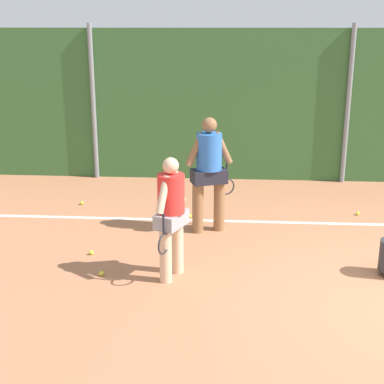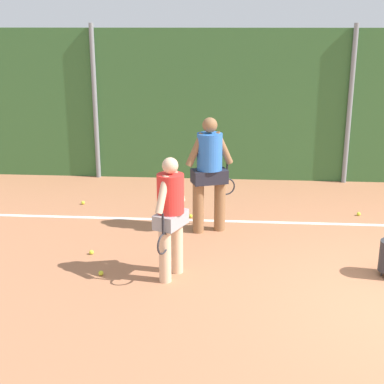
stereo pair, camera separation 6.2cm
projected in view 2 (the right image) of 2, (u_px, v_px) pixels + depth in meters
The scene contains 11 objects.
hedge_fence_backdrop at pixel (348, 107), 11.53m from camera, with size 18.55×0.25×3.18m, color #386633.
fence_post_left at pixel (95, 103), 11.74m from camera, with size 0.10×0.10×3.28m, color gray.
fence_post_center at pixel (350, 106), 11.35m from camera, with size 0.10×0.10×3.28m, color gray.
court_baseline_paint at pixel (372, 225), 9.30m from camera, with size 13.55×0.10×0.01m, color white.
player_foreground_near at pixel (171, 212), 7.15m from camera, with size 0.45×0.74×1.65m.
player_midcourt at pixel (210, 169), 8.75m from camera, with size 0.79×0.49×1.88m.
tennis_ball_0 at pixel (101, 273), 7.45m from camera, with size 0.07×0.07×0.07m, color #CCDB33.
tennis_ball_1 at pixel (91, 252), 8.12m from camera, with size 0.07×0.07×0.07m, color #CCDB33.
tennis_ball_2 at pixel (83, 203), 10.36m from camera, with size 0.07×0.07×0.07m, color #CCDB33.
tennis_ball_3 at pixel (191, 216), 9.65m from camera, with size 0.07×0.07×0.07m, color #CCDB33.
tennis_ball_7 at pixel (359, 214), 9.76m from camera, with size 0.07×0.07×0.07m, color #CCDB33.
Camera 2 is at (-2.37, -6.05, 3.27)m, focal length 51.50 mm.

